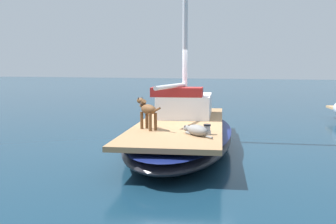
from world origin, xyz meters
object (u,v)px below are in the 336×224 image
at_px(dog_brown, 147,110).
at_px(deck_winch, 207,130).
at_px(sailboat_main, 181,134).
at_px(dog_grey, 196,130).

relative_size(dog_brown, deck_winch, 3.84).
bearing_deg(sailboat_main, dog_grey, -63.74).
distance_m(dog_grey, deck_winch, 0.26).
height_order(sailboat_main, dog_brown, dog_brown).
height_order(dog_grey, deck_winch, dog_grey).
bearing_deg(deck_winch, sailboat_main, 123.33).
xyz_separation_m(sailboat_main, dog_grey, (0.90, -1.82, 0.43)).
bearing_deg(sailboat_main, dog_brown, -102.77).
xyz_separation_m(sailboat_main, deck_winch, (1.08, -1.64, 0.42)).
distance_m(sailboat_main, dog_grey, 2.07).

